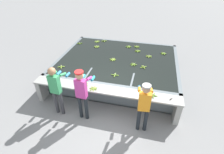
{
  "coord_description": "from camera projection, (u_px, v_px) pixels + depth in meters",
  "views": [
    {
      "loc": [
        1.28,
        -3.94,
        4.21
      ],
      "look_at": [
        0.0,
        1.29,
        0.58
      ],
      "focal_mm": 28.0,
      "sensor_mm": 36.0,
      "label": 1
    }
  ],
  "objects": [
    {
      "name": "banana_bunch_floating_5",
      "position": [
        113.0,
        59.0,
        7.09
      ],
      "size": [
        0.28,
        0.28,
        0.08
      ],
      "color": "#9EC642",
      "rests_on": "wash_tank"
    },
    {
      "name": "banana_bunch_floating_12",
      "position": [
        97.0,
        41.0,
        8.64
      ],
      "size": [
        0.28,
        0.28,
        0.08
      ],
      "color": "#9EC642",
      "rests_on": "wash_tank"
    },
    {
      "name": "banana_bunch_ledge_0",
      "position": [
        84.0,
        84.0,
        5.68
      ],
      "size": [
        0.28,
        0.28,
        0.08
      ],
      "color": "#93BC3D",
      "rests_on": "work_ledge"
    },
    {
      "name": "knife_0",
      "position": [
        172.0,
        98.0,
        5.12
      ],
      "size": [
        0.22,
        0.3,
        0.02
      ],
      "color": "silver",
      "rests_on": "work_ledge"
    },
    {
      "name": "worker_0",
      "position": [
        56.0,
        87.0,
        5.23
      ],
      "size": [
        0.44,
        0.73,
        1.72
      ],
      "color": "#38383D",
      "rests_on": "ground"
    },
    {
      "name": "work_ledge",
      "position": [
        104.0,
        94.0,
        5.63
      ],
      "size": [
        4.8,
        0.45,
        0.82
      ],
      "color": "#9E9E99",
      "rests_on": "ground"
    },
    {
      "name": "banana_bunch_floating_10",
      "position": [
        128.0,
        47.0,
        8.12
      ],
      "size": [
        0.28,
        0.28,
        0.08
      ],
      "color": "#7FAD33",
      "rests_on": "wash_tank"
    },
    {
      "name": "banana_bunch_floating_2",
      "position": [
        80.0,
        43.0,
        8.46
      ],
      "size": [
        0.27,
        0.27,
        0.08
      ],
      "color": "#75A333",
      "rests_on": "wash_tank"
    },
    {
      "name": "banana_bunch_floating_7",
      "position": [
        133.0,
        64.0,
        6.75
      ],
      "size": [
        0.28,
        0.27,
        0.08
      ],
      "color": "#75A333",
      "rests_on": "wash_tank"
    },
    {
      "name": "banana_bunch_floating_6",
      "position": [
        97.0,
        47.0,
        8.13
      ],
      "size": [
        0.28,
        0.28,
        0.08
      ],
      "color": "#93BC3D",
      "rests_on": "wash_tank"
    },
    {
      "name": "banana_bunch_floating_0",
      "position": [
        149.0,
        56.0,
        7.33
      ],
      "size": [
        0.26,
        0.28,
        0.08
      ],
      "color": "#9EC642",
      "rests_on": "wash_tank"
    },
    {
      "name": "banana_bunch_floating_3",
      "position": [
        115.0,
        75.0,
        6.14
      ],
      "size": [
        0.28,
        0.28,
        0.08
      ],
      "color": "#75A333",
      "rests_on": "wash_tank"
    },
    {
      "name": "ground_plane",
      "position": [
        103.0,
        113.0,
        5.78
      ],
      "size": [
        80.0,
        80.0,
        0.0
      ],
      "primitive_type": "plane",
      "color": "gray",
      "rests_on": "ground"
    },
    {
      "name": "worker_1",
      "position": [
        82.0,
        91.0,
        5.04
      ],
      "size": [
        0.43,
        0.73,
        1.74
      ],
      "color": "#1E2328",
      "rests_on": "ground"
    },
    {
      "name": "banana_bunch_ledge_1",
      "position": [
        93.0,
        88.0,
        5.49
      ],
      "size": [
        0.28,
        0.28,
        0.08
      ],
      "color": "#93BC3D",
      "rests_on": "work_ledge"
    },
    {
      "name": "banana_bunch_floating_1",
      "position": [
        61.0,
        67.0,
        6.61
      ],
      "size": [
        0.27,
        0.27,
        0.08
      ],
      "color": "#9EC642",
      "rests_on": "wash_tank"
    },
    {
      "name": "banana_bunch_floating_13",
      "position": [
        104.0,
        41.0,
        8.7
      ],
      "size": [
        0.26,
        0.26,
        0.08
      ],
      "color": "#93BC3D",
      "rests_on": "wash_tank"
    },
    {
      "name": "banana_bunch_floating_8",
      "position": [
        143.0,
        67.0,
        6.59
      ],
      "size": [
        0.25,
        0.25,
        0.08
      ],
      "color": "#8CB738",
      "rests_on": "wash_tank"
    },
    {
      "name": "banana_bunch_floating_11",
      "position": [
        163.0,
        54.0,
        7.54
      ],
      "size": [
        0.28,
        0.27,
        0.08
      ],
      "color": "#7FAD33",
      "rests_on": "wash_tank"
    },
    {
      "name": "banana_bunch_ledge_2",
      "position": [
        153.0,
        95.0,
        5.22
      ],
      "size": [
        0.27,
        0.28,
        0.08
      ],
      "color": "#75A333",
      "rests_on": "work_ledge"
    },
    {
      "name": "wash_tank",
      "position": [
        118.0,
        67.0,
        7.44
      ],
      "size": [
        4.8,
        3.81,
        0.82
      ],
      "color": "slate",
      "rests_on": "ground"
    },
    {
      "name": "worker_2",
      "position": [
        144.0,
        104.0,
        4.7
      ],
      "size": [
        0.44,
        0.73,
        1.63
      ],
      "color": "#1E2328",
      "rests_on": "ground"
    },
    {
      "name": "banana_bunch_floating_9",
      "position": [
        137.0,
        47.0,
        8.13
      ],
      "size": [
        0.27,
        0.28,
        0.08
      ],
      "color": "#8CB738",
      "rests_on": "wash_tank"
    },
    {
      "name": "banana_bunch_floating_4",
      "position": [
        138.0,
        51.0,
        7.75
      ],
      "size": [
        0.26,
        0.28,
        0.08
      ],
      "color": "#8CB738",
      "rests_on": "wash_tank"
    }
  ]
}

